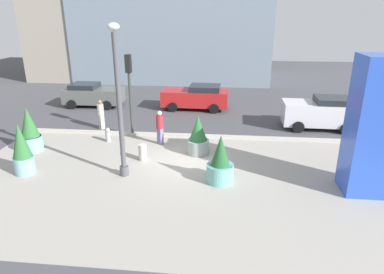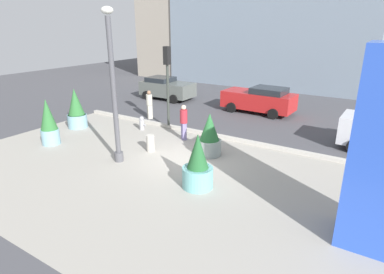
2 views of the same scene
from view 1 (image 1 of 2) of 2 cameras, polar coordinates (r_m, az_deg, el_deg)
name	(u,v)px [view 1 (image 1 of 2)]	position (r m, az deg, el deg)	size (l,w,h in m)	color
ground_plane	(192,132)	(19.06, 0.05, 0.90)	(60.00, 60.00, 0.00)	#47474C
plaza_pavement	(177,182)	(13.59, -2.60, -7.47)	(18.00, 10.00, 0.02)	#9E998E
curb_strip	(191,136)	(18.21, -0.24, 0.22)	(18.00, 0.24, 0.16)	#B7B2A8
lamp_post	(119,107)	(13.34, -12.02, 4.95)	(0.44, 0.44, 5.96)	#4C4C51
art_pillar_blue	(371,127)	(13.53, 27.79, 1.46)	(1.44, 1.44, 5.00)	blue
potted_plant_by_pillar	(30,131)	(17.91, -25.48, 0.85)	(1.03, 1.03, 2.14)	#7AA8B7
potted_plant_curbside	(198,137)	(15.85, 1.02, -0.02)	(1.04, 1.04, 1.86)	gray
potted_plant_near_left	(220,163)	(13.27, 4.74, -4.40)	(1.06, 1.06, 1.96)	#6BB2B2
potted_plant_near_right	(22,150)	(15.45, -26.56, -1.98)	(0.82, 0.82, 2.17)	#7AA8B7
fire_hydrant	(108,135)	(18.03, -13.85, 0.37)	(0.36, 0.26, 0.75)	#99999E
concrete_bollard	(143,152)	(15.47, -8.25, -2.57)	(0.36, 0.36, 0.75)	#B2ADA3
traffic_light_corner	(129,82)	(18.02, -10.41, 9.03)	(0.28, 0.42, 4.30)	#333833
car_curb_west	(93,94)	(25.16, -16.24, 6.84)	(4.01, 2.13, 1.60)	#565B56
car_intersection	(321,112)	(20.71, 20.71, 3.86)	(4.13, 2.16, 1.82)	silver
car_passing_lane	(196,97)	(23.39, 0.72, 6.73)	(4.52, 2.22, 1.66)	red
pedestrian_by_curb	(160,126)	(17.04, -5.40, 1.86)	(0.51, 0.51, 1.74)	slate
pedestrian_on_sidewalk	(101,113)	(19.91, -15.01, 3.89)	(0.48, 0.48, 1.70)	#B2AD9E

